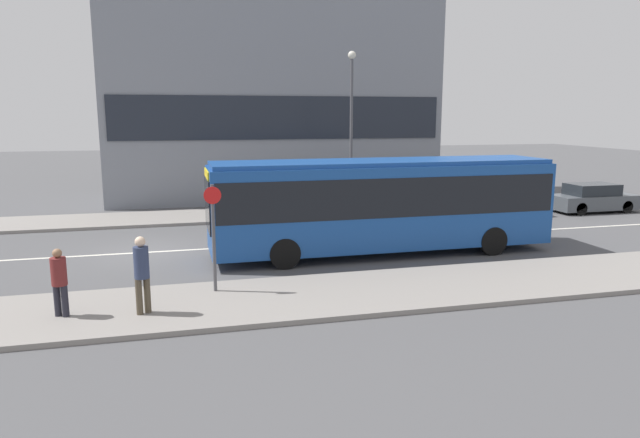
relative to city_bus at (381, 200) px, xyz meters
name	(u,v)px	position (x,y,z in m)	size (l,w,h in m)	color
ground_plane	(151,252)	(-7.57, 2.07, -1.82)	(120.00, 120.00, 0.00)	#4F4F51
sidewalk_near	(142,310)	(-7.57, -4.18, -1.76)	(44.00, 3.50, 0.13)	gray
sidewalk_far	(156,219)	(-7.57, 8.32, -1.76)	(44.00, 3.50, 0.13)	gray
lane_centerline	(151,252)	(-7.57, 2.07, -1.82)	(41.80, 0.16, 0.01)	silver
apartment_block_left_tower	(271,50)	(-1.16, 14.63, 6.32)	(17.90, 6.20, 16.29)	gray
city_bus	(381,200)	(0.00, 0.00, 0.00)	(11.47, 2.60, 3.16)	#194793
parked_car_0	(496,202)	(7.74, 5.50, -1.18)	(4.02, 1.71, 1.36)	#4C5156
parked_car_1	(593,199)	(12.89, 5.37, -1.18)	(4.13, 1.68, 1.37)	#4C5156
pedestrian_near_stop	(59,278)	(-9.30, -4.35, -0.81)	(0.34, 0.34, 1.58)	#23232D
pedestrian_down_pavement	(142,270)	(-7.50, -4.62, -0.65)	(0.34, 0.34, 1.81)	#4C4233
bus_stop_sign	(213,230)	(-5.78, -3.30, -0.07)	(0.44, 0.12, 2.78)	#4C4C51
street_lamp	(351,117)	(1.22, 7.31, 2.73)	(0.36, 0.36, 7.30)	#4C4C51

